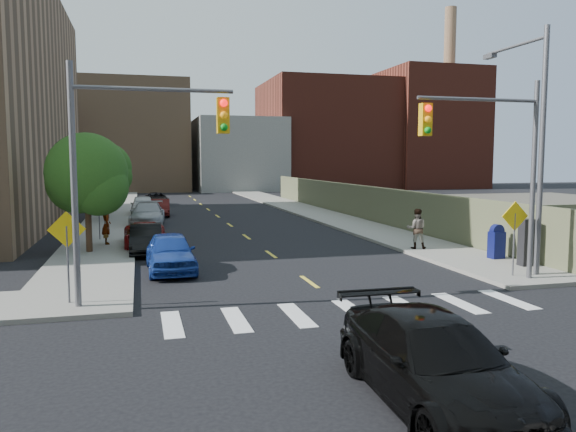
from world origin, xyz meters
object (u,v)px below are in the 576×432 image
parked_car_blue (170,252)px  pedestrian_east (417,229)px  payphone (527,242)px  parked_car_grey (156,199)px  black_sedan (434,361)px  parked_car_maroon (161,208)px  pedestrian_west (106,225)px  parked_car_white (143,205)px  parked_car_silver (148,214)px  parked_car_red (146,235)px  parked_car_black (146,239)px  mailbox (497,242)px

parked_car_blue → pedestrian_east: bearing=8.1°
payphone → parked_car_grey: bearing=112.8°
black_sedan → pedestrian_east: 16.86m
parked_car_maroon → pedestrian_east: (10.97, -20.20, 0.44)m
parked_car_blue → pedestrian_west: size_ratio=2.38×
parked_car_white → parked_car_maroon: parked_car_white is taller
parked_car_white → parked_car_maroon: bearing=-38.6°
parked_car_silver → payphone: (14.18, -19.08, 0.32)m
parked_car_white → pedestrian_west: bearing=-96.0°
parked_car_silver → pedestrian_east: pedestrian_east is taller
parked_car_red → black_sedan: size_ratio=0.83×
parked_car_blue → payphone: size_ratio=2.39×
parked_car_blue → parked_car_black: 4.70m
parked_car_white → mailbox: bearing=-59.2°
parked_car_maroon → payphone: (13.12, -25.20, 0.43)m
parked_car_silver → pedestrian_west: bearing=-99.0°
parked_car_black → parked_car_silver: parked_car_silver is taller
parked_car_maroon → parked_car_black: bearing=-91.5°
parked_car_red → pedestrian_east: size_ratio=2.35×
parked_car_maroon → pedestrian_west: (-3.15, -15.04, 0.43)m
black_sedan → pedestrian_east: pedestrian_east is taller
black_sedan → pedestrian_west: size_ratio=2.86×
parked_car_red → pedestrian_east: (12.27, -4.65, 0.47)m
payphone → pedestrian_west: 19.19m
pedestrian_west → pedestrian_east: bearing=-119.8°
parked_car_blue → parked_car_red: (-0.85, 6.47, -0.14)m
parked_car_blue → parked_car_white: 23.10m
parked_car_silver → pedestrian_west: 9.17m
parked_car_black → parked_car_red: parked_car_black is taller
parked_car_white → parked_car_maroon: size_ratio=1.15×
parked_car_red → parked_car_grey: size_ratio=0.99×
parked_car_red → parked_car_white: parked_car_white is taller
parked_car_blue → parked_car_black: parked_car_blue is taller
parked_car_black → payphone: 16.40m
parked_car_white → payphone: size_ratio=2.45×
parked_car_maroon → parked_car_grey: size_ratio=0.89×
parked_car_blue → parked_car_white: size_ratio=0.97×
parked_car_red → payphone: 17.36m
parked_car_silver → parked_car_grey: 16.49m
parked_car_red → pedestrian_east: bearing=-22.1°
parked_car_red → mailbox: bearing=-30.3°
parked_car_black → mailbox: bearing=-21.9°
mailbox → payphone: bearing=-91.1°
parked_car_grey → parked_car_blue: bearing=-93.2°
pedestrian_west → parked_car_red: bearing=-115.1°
parked_car_red → parked_car_silver: bearing=87.2°
parked_car_silver → parked_car_maroon: bearing=84.4°
parked_car_white → parked_car_grey: parked_car_white is taller
parked_car_maroon → parked_car_grey: bearing=92.7°
pedestrian_east → parked_car_grey: bearing=-48.2°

